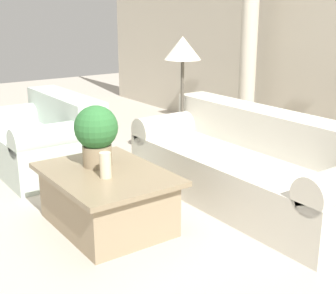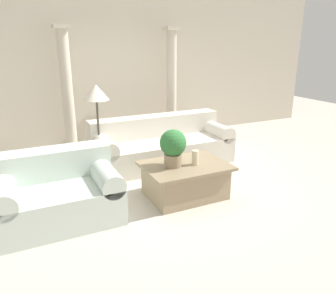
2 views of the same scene
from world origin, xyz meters
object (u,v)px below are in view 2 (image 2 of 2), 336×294
object	(u,v)px
floor_lamp	(97,99)
potted_plant	(173,146)
loveseat	(57,192)
coffee_table	(185,180)
sofa_long	(161,145)

from	to	relation	value
floor_lamp	potted_plant	bearing A→B (deg)	-64.66
loveseat	potted_plant	bearing A→B (deg)	-4.67
loveseat	floor_lamp	distance (m)	1.72
loveseat	coffee_table	xyz separation A→B (m)	(1.65, -0.14, -0.10)
sofa_long	coffee_table	distance (m)	1.36
potted_plant	floor_lamp	size ratio (longest dim) A/B	0.35
loveseat	sofa_long	bearing A→B (deg)	32.09
coffee_table	potted_plant	distance (m)	0.53
sofa_long	loveseat	xyz separation A→B (m)	(-1.90, -1.19, 0.01)
potted_plant	floor_lamp	xyz separation A→B (m)	(-0.64, 1.35, 0.46)
coffee_table	floor_lamp	bearing A→B (deg)	120.73
potted_plant	loveseat	bearing A→B (deg)	175.33
coffee_table	floor_lamp	size ratio (longest dim) A/B	0.80
loveseat	floor_lamp	world-z (taller)	floor_lamp
loveseat	floor_lamp	xyz separation A→B (m)	(0.83, 1.23, 0.86)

